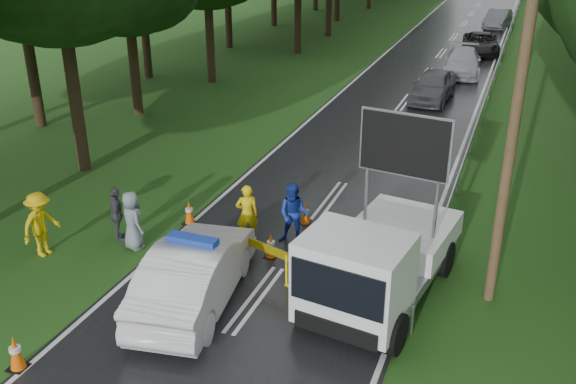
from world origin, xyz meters
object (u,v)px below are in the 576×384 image
at_px(queue_car_third, 481,44).
at_px(queue_car_fourth, 498,19).
at_px(barrier, 266,252).
at_px(officer, 247,214).
at_px(police_sedan, 195,273).
at_px(queue_car_first, 433,86).
at_px(civilian, 294,214).
at_px(work_truck, 377,261).
at_px(queue_car_second, 462,62).

bearing_deg(queue_car_third, queue_car_fourth, 80.67).
height_order(barrier, officer, officer).
distance_m(police_sedan, queue_car_first, 19.54).
bearing_deg(queue_car_third, civilian, -102.53).
bearing_deg(civilian, queue_car_first, 78.19).
distance_m(police_sedan, officer, 3.21).
bearing_deg(police_sedan, officer, -97.02).
relative_size(officer, queue_car_first, 0.40).
distance_m(queue_car_first, queue_car_fourth, 22.18).
bearing_deg(civilian, queue_car_third, 77.94).
bearing_deg(queue_car_third, police_sedan, -103.99).
height_order(police_sedan, work_truck, work_truck).
bearing_deg(barrier, police_sedan, -106.44).
bearing_deg(queue_car_second, officer, -103.46).
bearing_deg(work_truck, queue_car_first, 103.25).
xyz_separation_m(barrier, queue_car_fourth, (2.73, 39.92, -0.02)).
height_order(queue_car_first, queue_car_third, queue_car_first).
bearing_deg(queue_car_fourth, barrier, -87.32).
distance_m(queue_car_second, queue_car_fourth, 16.15).
relative_size(work_truck, civilian, 3.20).
height_order(queue_car_second, queue_car_fourth, queue_car_fourth).
height_order(barrier, queue_car_fourth, queue_car_fourth).
distance_m(work_truck, officer, 4.41).
bearing_deg(queue_car_first, officer, -96.18).
xyz_separation_m(civilian, queue_car_fourth, (2.73, 37.92, -0.17)).
bearing_deg(police_sedan, queue_car_fourth, -104.18).
distance_m(civilian, queue_car_second, 21.88).
bearing_deg(work_truck, officer, 164.97).
distance_m(barrier, queue_car_fourth, 40.01).
bearing_deg(civilian, queue_car_second, 77.73).
bearing_deg(queue_car_first, queue_car_third, 87.40).
height_order(police_sedan, civilian, same).
xyz_separation_m(police_sedan, queue_car_second, (3.09, 25.39, -0.11)).
distance_m(queue_car_first, queue_car_third, 12.05).
bearing_deg(barrier, work_truck, 15.31).
bearing_deg(barrier, civilian, 108.11).
distance_m(barrier, civilian, 2.01).
bearing_deg(queue_car_fourth, queue_car_first, -87.09).
relative_size(civilian, queue_car_third, 0.38).
height_order(officer, queue_car_second, officer).
distance_m(work_truck, barrier, 2.85).
bearing_deg(queue_car_second, queue_car_fourth, 82.06).
xyz_separation_m(work_truck, barrier, (-2.82, 0.15, -0.42)).
height_order(officer, civilian, civilian).
xyz_separation_m(queue_car_first, queue_car_second, (0.67, 6.00, -0.03)).
relative_size(civilian, queue_car_first, 0.41).
relative_size(police_sedan, civilian, 2.88).
xyz_separation_m(queue_car_first, queue_car_third, (1.11, 12.00, -0.08)).
distance_m(civilian, queue_car_third, 27.89).
xyz_separation_m(officer, queue_car_second, (3.20, 22.18, -0.16)).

